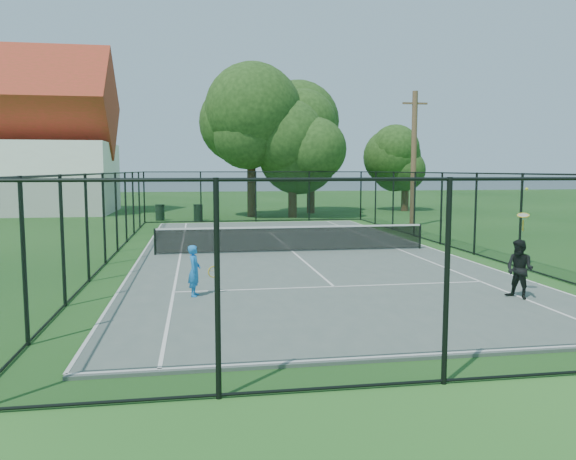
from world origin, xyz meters
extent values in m
plane|color=#1F4D1A|center=(0.00, 0.00, 0.00)|extent=(120.00, 120.00, 0.00)
cube|color=#52615A|center=(0.00, 0.00, 0.03)|extent=(11.00, 24.00, 0.06)
cylinder|color=black|center=(-5.00, 0.00, 0.53)|extent=(0.08, 0.08, 0.95)
cylinder|color=black|center=(5.00, 0.00, 0.53)|extent=(0.08, 0.08, 0.95)
cube|color=black|center=(0.00, 0.00, 0.53)|extent=(10.00, 0.03, 0.88)
cube|color=white|center=(0.00, 0.00, 0.98)|extent=(10.00, 0.05, 0.06)
cylinder|color=#332114|center=(0.07, 16.38, 1.87)|extent=(0.56, 0.56, 3.73)
sphere|color=black|center=(0.07, 16.38, 5.41)|extent=(6.73, 6.73, 6.73)
cylinder|color=#332114|center=(2.64, 15.42, 1.67)|extent=(0.56, 0.56, 3.34)
sphere|color=black|center=(2.64, 15.42, 4.84)|extent=(5.99, 5.99, 5.99)
cylinder|color=#332114|center=(4.55, 18.81, 2.02)|extent=(0.56, 0.56, 4.04)
sphere|color=black|center=(4.55, 18.81, 5.64)|extent=(6.41, 6.41, 6.41)
cylinder|color=#332114|center=(12.00, 19.85, 1.24)|extent=(0.56, 0.56, 2.48)
sphere|color=black|center=(12.00, 19.85, 3.56)|extent=(4.32, 4.32, 4.32)
cube|color=silver|center=(-17.00, 22.00, 2.50)|extent=(15.00, 8.00, 5.00)
cylinder|color=black|center=(-5.73, 14.61, 0.47)|extent=(0.54, 0.54, 0.94)
cylinder|color=black|center=(-5.73, 14.61, 0.96)|extent=(0.58, 0.58, 0.05)
cylinder|color=black|center=(-3.42, 14.02, 0.48)|extent=(0.54, 0.54, 0.96)
cylinder|color=black|center=(-3.42, 14.02, 0.98)|extent=(0.58, 0.58, 0.05)
cylinder|color=#4C3823|center=(8.27, 9.00, 3.66)|extent=(0.30, 0.30, 7.33)
cube|color=#4C3823|center=(8.27, 9.00, 6.67)|extent=(1.40, 0.10, 0.10)
imported|color=blue|center=(-3.59, -6.89, 0.68)|extent=(0.36, 0.49, 1.24)
torus|color=gold|center=(-3.14, -6.74, 0.61)|extent=(0.27, 0.18, 0.29)
cylinder|color=silver|center=(-3.14, -6.74, 0.61)|extent=(0.23, 0.15, 0.25)
imported|color=black|center=(4.00, -8.40, 0.76)|extent=(0.79, 0.85, 1.40)
torus|color=gold|center=(4.25, -8.05, 2.01)|extent=(0.30, 0.28, 0.14)
cylinder|color=silver|center=(4.25, -8.05, 2.01)|extent=(0.26, 0.24, 0.11)
sphere|color=#CCE526|center=(4.38, -7.94, 2.64)|extent=(0.07, 0.07, 0.07)
camera|label=1|loc=(-3.50, -20.40, 3.10)|focal=35.00mm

